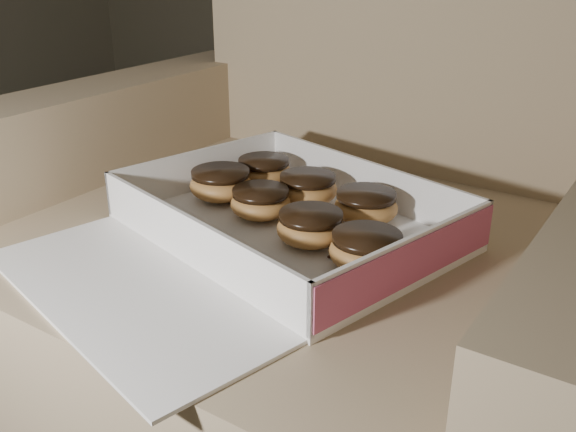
# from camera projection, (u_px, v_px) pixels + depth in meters

# --- Properties ---
(armchair) EXTENTS (1.00, 0.84, 1.04)m
(armchair) POSITION_uv_depth(u_px,v_px,m) (319.00, 288.00, 1.05)
(armchair) COLOR #927C5D
(armchair) RESTS_ON floor
(bakery_box) EXTENTS (0.56, 0.61, 0.07)m
(bakery_box) POSITION_uv_depth(u_px,v_px,m) (264.00, 235.00, 0.89)
(bakery_box) COLOR white
(bakery_box) RESTS_ON armchair
(donut_a) EXTENTS (0.09, 0.09, 0.05)m
(donut_a) POSITION_uv_depth(u_px,v_px,m) (311.00, 227.00, 0.86)
(donut_a) COLOR #BA8741
(donut_a) RESTS_ON bakery_box
(donut_b) EXTENTS (0.10, 0.10, 0.05)m
(donut_b) POSITION_uv_depth(u_px,v_px,m) (221.00, 184.00, 1.01)
(donut_b) COLOR #BA8741
(donut_b) RESTS_ON bakery_box
(donut_c) EXTENTS (0.09, 0.09, 0.05)m
(donut_c) POSITION_uv_depth(u_px,v_px,m) (308.00, 188.00, 1.00)
(donut_c) COLOR #BA8741
(donut_c) RESTS_ON bakery_box
(donut_d) EXTENTS (0.09, 0.09, 0.04)m
(donut_d) POSITION_uv_depth(u_px,v_px,m) (261.00, 202.00, 0.95)
(donut_d) COLOR #BA8741
(donut_d) RESTS_ON bakery_box
(donut_e) EXTENTS (0.09, 0.09, 0.05)m
(donut_e) POSITION_uv_depth(u_px,v_px,m) (264.00, 171.00, 1.07)
(donut_e) COLOR #BA8741
(donut_e) RESTS_ON bakery_box
(donut_f) EXTENTS (0.09, 0.09, 0.05)m
(donut_f) POSITION_uv_depth(u_px,v_px,m) (366.00, 206.00, 0.93)
(donut_f) COLOR #BA8741
(donut_f) RESTS_ON bakery_box
(donut_g) EXTENTS (0.09, 0.09, 0.05)m
(donut_g) POSITION_uv_depth(u_px,v_px,m) (367.00, 250.00, 0.80)
(donut_g) COLOR #BA8741
(donut_g) RESTS_ON bakery_box
(crumb_a) EXTENTS (0.01, 0.01, 0.00)m
(crumb_a) POSITION_uv_depth(u_px,v_px,m) (216.00, 268.00, 0.81)
(crumb_a) COLOR black
(crumb_a) RESTS_ON bakery_box
(crumb_b) EXTENTS (0.01, 0.01, 0.00)m
(crumb_b) POSITION_uv_depth(u_px,v_px,m) (144.00, 212.00, 0.97)
(crumb_b) COLOR black
(crumb_b) RESTS_ON bakery_box
(crumb_c) EXTENTS (0.01, 0.01, 0.00)m
(crumb_c) POSITION_uv_depth(u_px,v_px,m) (317.00, 310.00, 0.71)
(crumb_c) COLOR black
(crumb_c) RESTS_ON bakery_box
(crumb_d) EXTENTS (0.01, 0.01, 0.00)m
(crumb_d) POSITION_uv_depth(u_px,v_px,m) (330.00, 257.00, 0.83)
(crumb_d) COLOR black
(crumb_d) RESTS_ON bakery_box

